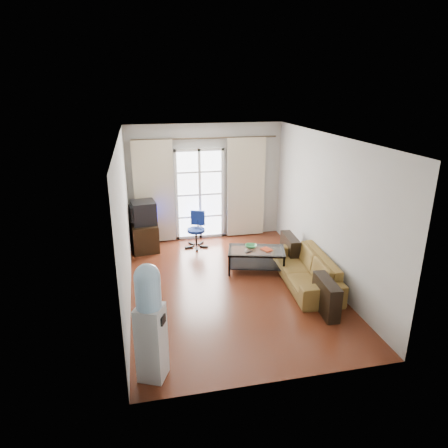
# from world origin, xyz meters

# --- Properties ---
(floor) EXTENTS (5.20, 5.20, 0.00)m
(floor) POSITION_xyz_m (0.00, 0.00, 0.00)
(floor) COLOR #5E2916
(floor) RESTS_ON ground
(ceiling) EXTENTS (5.20, 5.20, 0.00)m
(ceiling) POSITION_xyz_m (0.00, 0.00, 2.70)
(ceiling) COLOR white
(ceiling) RESTS_ON wall_back
(wall_back) EXTENTS (3.60, 0.02, 2.70)m
(wall_back) POSITION_xyz_m (0.00, 2.60, 1.35)
(wall_back) COLOR #B4B3AB
(wall_back) RESTS_ON floor
(wall_front) EXTENTS (3.60, 0.02, 2.70)m
(wall_front) POSITION_xyz_m (0.00, -2.60, 1.35)
(wall_front) COLOR #B4B3AB
(wall_front) RESTS_ON floor
(wall_left) EXTENTS (0.02, 5.20, 2.70)m
(wall_left) POSITION_xyz_m (-1.80, 0.00, 1.35)
(wall_left) COLOR #B4B3AB
(wall_left) RESTS_ON floor
(wall_right) EXTENTS (0.02, 5.20, 2.70)m
(wall_right) POSITION_xyz_m (1.80, 0.00, 1.35)
(wall_right) COLOR #B4B3AB
(wall_right) RESTS_ON floor
(french_door) EXTENTS (1.16, 0.06, 2.15)m
(french_door) POSITION_xyz_m (-0.15, 2.54, 1.07)
(french_door) COLOR white
(french_door) RESTS_ON wall_back
(curtain_rod) EXTENTS (3.30, 0.04, 0.04)m
(curtain_rod) POSITION_xyz_m (0.00, 2.50, 2.38)
(curtain_rod) COLOR #4C3F2D
(curtain_rod) RESTS_ON wall_back
(curtain_left) EXTENTS (0.90, 0.07, 2.35)m
(curtain_left) POSITION_xyz_m (-1.20, 2.48, 1.20)
(curtain_left) COLOR beige
(curtain_left) RESTS_ON curtain_rod
(curtain_right) EXTENTS (0.90, 0.07, 2.35)m
(curtain_right) POSITION_xyz_m (0.95, 2.48, 1.20)
(curtain_right) COLOR beige
(curtain_right) RESTS_ON curtain_rod
(radiator) EXTENTS (0.64, 0.12, 0.64)m
(radiator) POSITION_xyz_m (0.80, 2.50, 0.33)
(radiator) COLOR gray
(radiator) RESTS_ON floor
(sofa) EXTENTS (2.08, 1.05, 0.58)m
(sofa) POSITION_xyz_m (1.37, -0.23, 0.29)
(sofa) COLOR brown
(sofa) RESTS_ON floor
(coffee_table) EXTENTS (1.23, 0.90, 0.45)m
(coffee_table) POSITION_xyz_m (0.64, 0.51, 0.29)
(coffee_table) COLOR silver
(coffee_table) RESTS_ON floor
(bowl) EXTENTS (0.39, 0.39, 0.06)m
(bowl) POSITION_xyz_m (0.56, 0.63, 0.48)
(bowl) COLOR #359351
(bowl) RESTS_ON coffee_table
(book) EXTENTS (0.31, 0.33, 0.02)m
(book) POSITION_xyz_m (0.76, 0.42, 0.46)
(book) COLOR #A32114
(book) RESTS_ON coffee_table
(remote) EXTENTS (0.15, 0.09, 0.02)m
(remote) POSITION_xyz_m (0.46, 0.41, 0.45)
(remote) COLOR black
(remote) RESTS_ON coffee_table
(tv_stand) EXTENTS (0.63, 0.88, 0.61)m
(tv_stand) POSITION_xyz_m (-1.49, 2.13, 0.30)
(tv_stand) COLOR black
(tv_stand) RESTS_ON floor
(crt_tv) EXTENTS (0.60, 0.60, 0.50)m
(crt_tv) POSITION_xyz_m (-1.49, 2.11, 0.86)
(crt_tv) COLOR black
(crt_tv) RESTS_ON tv_stand
(task_chair) EXTENTS (0.73, 0.73, 0.81)m
(task_chair) POSITION_xyz_m (-0.33, 1.99, 0.24)
(task_chair) COLOR black
(task_chair) RESTS_ON floor
(water_cooler) EXTENTS (0.42, 0.42, 1.56)m
(water_cooler) POSITION_xyz_m (-1.50, -2.18, 0.82)
(water_cooler) COLOR silver
(water_cooler) RESTS_ON floor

